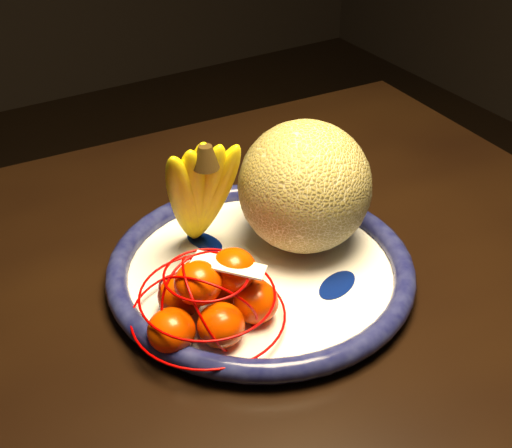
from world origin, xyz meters
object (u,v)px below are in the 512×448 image
cantaloupe (305,187)px  banana_bunch (199,190)px  mandarin_bag (211,299)px  dining_table (71,414)px  fruit_bowl (261,270)px

cantaloupe → banana_bunch: bearing=158.2°
banana_bunch → mandarin_bag: bearing=-103.1°
banana_bunch → mandarin_bag: size_ratio=0.89×
dining_table → cantaloupe: 0.35m
dining_table → banana_bunch: 0.27m
mandarin_bag → banana_bunch: bearing=67.4°
mandarin_bag → dining_table: bearing=165.5°
cantaloupe → fruit_bowl: bearing=-163.2°
dining_table → fruit_bowl: (0.24, 0.01, 0.09)m
dining_table → cantaloupe: size_ratio=9.53×
dining_table → cantaloupe: (0.31, 0.03, 0.16)m
dining_table → mandarin_bag: (0.15, -0.04, 0.12)m
cantaloupe → banana_bunch: banana_bunch is taller
dining_table → cantaloupe: bearing=8.7°
fruit_bowl → cantaloupe: cantaloupe is taller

